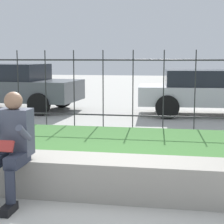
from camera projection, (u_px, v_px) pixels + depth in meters
The scene contains 7 objects.
ground_plane at pixel (95, 194), 4.50m from camera, with size 60.00×60.00×0.00m, color #B2AFA8.
stone_bench at pixel (106, 179), 4.45m from camera, with size 3.11×0.58×0.45m.
person_seated_reader at pixel (11, 142), 4.24m from camera, with size 0.42×0.73×1.25m.
grass_berm at pixel (119, 147), 6.38m from camera, with size 9.33×2.48×0.23m.
iron_fence at pixel (133, 89), 8.19m from camera, with size 7.33×0.03×1.80m.
car_parked_center at pixel (210, 91), 10.60m from camera, with size 4.20×2.03×1.29m.
car_parked_left at pixel (12, 86), 11.69m from camera, with size 4.24×2.24×1.43m.
Camera 1 is at (0.93, -4.21, 1.64)m, focal length 60.00 mm.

